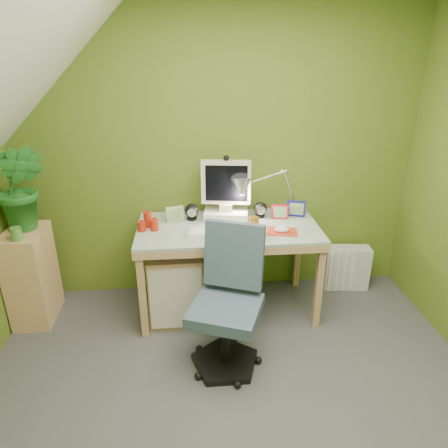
{
  "coord_description": "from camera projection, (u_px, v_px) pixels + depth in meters",
  "views": [
    {
      "loc": [
        -0.24,
        -1.6,
        1.97
      ],
      "look_at": [
        0.0,
        1.0,
        0.85
      ],
      "focal_mm": 33.0,
      "sensor_mm": 36.0,
      "label": 1
    }
  ],
  "objects": [
    {
      "name": "photo_frame_red",
      "position": [
        280.0,
        212.0,
        3.23
      ],
      "size": [
        0.13,
        0.04,
        0.11
      ],
      "primitive_type": "cube",
      "rotation": [
        0.0,
        0.0,
        -0.19
      ],
      "color": "#BD1434",
      "rests_on": "desk"
    },
    {
      "name": "side_ledge",
      "position": [
        32.0,
        276.0,
        3.13
      ],
      "size": [
        0.28,
        0.42,
        0.74
      ],
      "primitive_type": "cube",
      "color": "tan",
      "rests_on": "floor"
    },
    {
      "name": "radiator",
      "position": [
        346.0,
        267.0,
        3.62
      ],
      "size": [
        0.4,
        0.19,
        0.39
      ],
      "primitive_type": "cube",
      "rotation": [
        0.0,
        0.0,
        -0.11
      ],
      "color": "silver",
      "rests_on": "floor"
    },
    {
      "name": "potted_plant",
      "position": [
        21.0,
        188.0,
        2.91
      ],
      "size": [
        0.37,
        0.31,
        0.63
      ],
      "primitive_type": "imported",
      "rotation": [
        0.0,
        0.0,
        -0.1
      ],
      "color": "#256F26",
      "rests_on": "side_ledge"
    },
    {
      "name": "photo_frame_green",
      "position": [
        175.0,
        214.0,
        3.17
      ],
      "size": [
        0.14,
        0.06,
        0.12
      ],
      "primitive_type": "cube",
      "rotation": [
        0.0,
        0.0,
        0.3
      ],
      "color": "#9BB67D",
      "rests_on": "desk"
    },
    {
      "name": "speaker_left",
      "position": [
        192.0,
        212.0,
        3.2
      ],
      "size": [
        0.12,
        0.12,
        0.13
      ],
      "primitive_type": null,
      "rotation": [
        0.0,
        0.0,
        -0.14
      ],
      "color": "black",
      "rests_on": "desk"
    },
    {
      "name": "speaker_right",
      "position": [
        260.0,
        210.0,
        3.25
      ],
      "size": [
        0.13,
        0.13,
        0.13
      ],
      "primitive_type": null,
      "rotation": [
        0.0,
        0.0,
        0.2
      ],
      "color": "black",
      "rests_on": "desk"
    },
    {
      "name": "amber_tumbler",
      "position": [
        254.0,
        224.0,
        3.03
      ],
      "size": [
        0.08,
        0.08,
        0.1
      ],
      "primitive_type": "cylinder",
      "rotation": [
        0.0,
        0.0,
        0.11
      ],
      "color": "#986716",
      "rests_on": "desk"
    },
    {
      "name": "wall_back",
      "position": [
        217.0,
        154.0,
        3.25
      ],
      "size": [
        3.2,
        0.01,
        2.4
      ],
      "primitive_type": "cube",
      "color": "#5A7624",
      "rests_on": "floor"
    },
    {
      "name": "green_cup",
      "position": [
        16.0,
        234.0,
        2.83
      ],
      "size": [
        0.08,
        0.08,
        0.09
      ],
      "primitive_type": "cylinder",
      "rotation": [
        0.0,
        0.0,
        -0.15
      ],
      "color": "#4D8738",
      "rests_on": "side_ledge"
    },
    {
      "name": "task_chair",
      "position": [
        226.0,
        310.0,
        2.61
      ],
      "size": [
        0.63,
        0.63,
        0.88
      ],
      "primitive_type": null,
      "rotation": [
        0.0,
        0.0,
        -0.37
      ],
      "color": "#3A4D60",
      "rests_on": "floor"
    },
    {
      "name": "floor",
      "position": [
        241.0,
        438.0,
        2.26
      ],
      "size": [
        3.2,
        3.2,
        0.01
      ],
      "primitive_type": "cube",
      "color": "#48484D",
      "rests_on": "ground"
    },
    {
      "name": "mouse",
      "position": [
        282.0,
        230.0,
        3.0
      ],
      "size": [
        0.12,
        0.08,
        0.04
      ],
      "primitive_type": "ellipsoid",
      "rotation": [
        0.0,
        0.0,
        0.09
      ],
      "color": "silver",
      "rests_on": "mousepad"
    },
    {
      "name": "desk",
      "position": [
        228.0,
        269.0,
        3.25
      ],
      "size": [
        1.37,
        0.69,
        0.73
      ],
      "primitive_type": null,
      "rotation": [
        0.0,
        0.0,
        -0.0
      ],
      "color": "tan",
      "rests_on": "floor"
    },
    {
      "name": "photo_frame_blue",
      "position": [
        296.0,
        209.0,
        3.27
      ],
      "size": [
        0.14,
        0.06,
        0.12
      ],
      "primitive_type": "cube",
      "rotation": [
        0.0,
        0.0,
        -0.3
      ],
      "color": "navy",
      "rests_on": "desk"
    },
    {
      "name": "desk_lamp",
      "position": [
        284.0,
        182.0,
        3.19
      ],
      "size": [
        0.54,
        0.27,
        0.56
      ],
      "primitive_type": null,
      "rotation": [
        0.0,
        0.0,
        0.08
      ],
      "color": "#B3B4B7",
      "rests_on": "desk"
    },
    {
      "name": "mousepad",
      "position": [
        282.0,
        232.0,
        3.01
      ],
      "size": [
        0.25,
        0.2,
        0.01
      ],
      "primitive_type": "cube",
      "rotation": [
        0.0,
        0.0,
        -0.22
      ],
      "color": "#B3321C",
      "rests_on": "desk"
    },
    {
      "name": "candle_cluster",
      "position": [
        147.0,
        221.0,
        3.04
      ],
      "size": [
        0.17,
        0.15,
        0.12
      ],
      "primitive_type": null,
      "rotation": [
        0.0,
        0.0,
        0.13
      ],
      "color": "red",
      "rests_on": "desk"
    },
    {
      "name": "keyboard",
      "position": [
        219.0,
        233.0,
        2.96
      ],
      "size": [
        0.46,
        0.21,
        0.02
      ],
      "primitive_type": "cube",
      "rotation": [
        0.0,
        0.0,
        -0.17
      ],
      "color": "white",
      "rests_on": "desk"
    },
    {
      "name": "monitor",
      "position": [
        226.0,
        185.0,
        3.16
      ],
      "size": [
        0.42,
        0.28,
        0.53
      ],
      "primitive_type": null,
      "rotation": [
        0.0,
        0.0,
        -0.14
      ],
      "color": "silver",
      "rests_on": "desk"
    }
  ]
}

